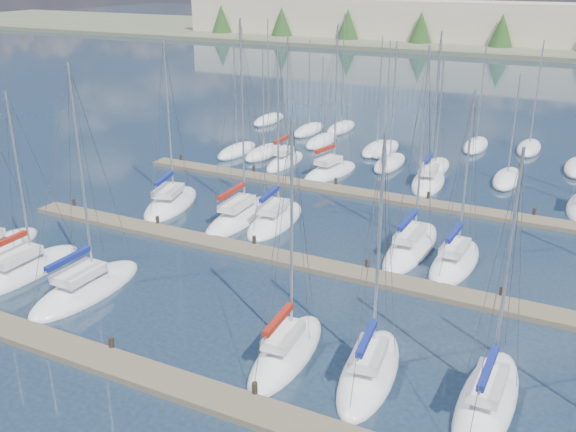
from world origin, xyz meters
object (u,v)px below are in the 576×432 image
at_px(sailboat_i, 240,216).
at_px(sailboat_o, 330,172).
at_px(sailboat_h, 171,203).
at_px(sailboat_l, 455,262).
at_px(sailboat_f, 487,401).
at_px(sailboat_k, 411,247).
at_px(sailboat_e, 369,371).
at_px(sailboat_n, 285,162).
at_px(sailboat_d, 286,352).
at_px(sailboat_b, 24,271).
at_px(sailboat_c, 86,289).
at_px(sailboat_p, 428,181).
at_px(sailboat_j, 275,220).

distance_m(sailboat_i, sailboat_o, 13.32).
distance_m(sailboat_h, sailboat_l, 22.50).
xyz_separation_m(sailboat_f, sailboat_k, (-7.64, 14.25, 0.01)).
bearing_deg(sailboat_e, sailboat_l, 79.74).
bearing_deg(sailboat_n, sailboat_l, -37.74).
height_order(sailboat_d, sailboat_e, sailboat_d).
distance_m(sailboat_b, sailboat_e, 22.51).
relative_size(sailboat_l, sailboat_k, 0.84).
distance_m(sailboat_c, sailboat_o, 27.38).
relative_size(sailboat_d, sailboat_k, 0.89).
xyz_separation_m(sailboat_p, sailboat_k, (2.73, -14.29, 0.00)).
relative_size(sailboat_l, sailboat_b, 0.99).
relative_size(sailboat_c, sailboat_o, 0.99).
height_order(sailboat_l, sailboat_p, sailboat_p).
xyz_separation_m(sailboat_f, sailboat_e, (-5.26, -0.26, 0.00)).
bearing_deg(sailboat_f, sailboat_o, 125.54).
height_order(sailboat_i, sailboat_e, sailboat_i).
bearing_deg(sailboat_p, sailboat_o, -178.07).
bearing_deg(sailboat_n, sailboat_i, -76.70).
xyz_separation_m(sailboat_c, sailboat_n, (-1.44, 28.16, 0.02)).
bearing_deg(sailboat_o, sailboat_c, -86.70).
relative_size(sailboat_h, sailboat_c, 0.97).
relative_size(sailboat_j, sailboat_c, 0.98).
xyz_separation_m(sailboat_i, sailboat_k, (13.01, 0.31, -0.00)).
relative_size(sailboat_d, sailboat_e, 1.02).
bearing_deg(sailboat_p, sailboat_b, -128.52).
bearing_deg(sailboat_f, sailboat_e, -176.65).
height_order(sailboat_c, sailboat_d, sailboat_c).
bearing_deg(sailboat_e, sailboat_h, 139.82).
distance_m(sailboat_i, sailboat_p, 17.86).
relative_size(sailboat_i, sailboat_o, 1.09).
relative_size(sailboat_c, sailboat_e, 1.13).
bearing_deg(sailboat_i, sailboat_e, -44.65).
xyz_separation_m(sailboat_c, sailboat_b, (-5.06, 0.04, -0.01)).
distance_m(sailboat_p, sailboat_o, 8.78).
bearing_deg(sailboat_c, sailboat_j, 72.30).
relative_size(sailboat_f, sailboat_e, 0.99).
height_order(sailboat_l, sailboat_n, sailboat_n).
distance_m(sailboat_l, sailboat_k, 3.30).
height_order(sailboat_p, sailboat_o, sailboat_o).
bearing_deg(sailboat_b, sailboat_e, -0.92).
xyz_separation_m(sailboat_l, sailboat_o, (-14.54, 13.91, 0.01)).
relative_size(sailboat_h, sailboat_e, 1.10).
bearing_deg(sailboat_e, sailboat_b, 172.16).
bearing_deg(sailboat_f, sailboat_n, 131.10).
distance_m(sailboat_n, sailboat_o, 5.22).
bearing_deg(sailboat_o, sailboat_n, 179.61).
bearing_deg(sailboat_i, sailboat_p, 52.90).
bearing_deg(sailboat_j, sailboat_n, 109.17).
bearing_deg(sailboat_n, sailboat_d, -63.33).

